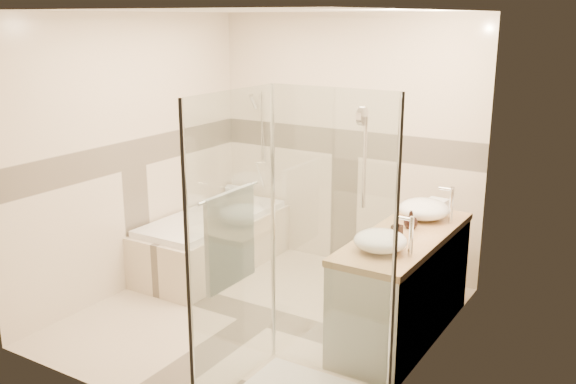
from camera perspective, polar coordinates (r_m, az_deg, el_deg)
The scene contains 12 objects.
room at distance 5.10m, azimuth -1.82°, elevation 1.72°, with size 2.82×3.02×2.52m.
bathtub at distance 6.48m, azimuth -6.66°, elevation -4.17°, with size 0.75×1.70×0.56m.
vanity at distance 5.15m, azimuth 10.17°, elevation -8.18°, with size 0.58×1.62×0.85m.
shower_enclosure at distance 4.19m, azimuth -0.20°, elevation -12.42°, with size 0.96×0.93×2.04m.
vessel_sink_near at distance 5.37m, azimuth 11.99°, elevation -1.49°, with size 0.41×0.41×0.17m, color white.
vessel_sink_far at distance 4.59m, azimuth 8.22°, elevation -4.31°, with size 0.38×0.38×0.15m, color white.
faucet_near at distance 5.29m, azimuth 14.23°, elevation -0.89°, with size 0.12×0.03×0.30m.
faucet_far at distance 4.49m, azimuth 10.79°, elevation -3.64°, with size 0.12×0.03×0.29m.
amenity_bottle_a at distance 4.86m, azimuth 9.66°, elevation -3.24°, with size 0.07×0.07×0.16m, color black.
amenity_bottle_b at distance 5.11m, azimuth 10.86°, elevation -2.43°, with size 0.11×0.11×0.14m, color black.
folded_towels at distance 5.61m, azimuth 12.84°, elevation -1.23°, with size 0.17×0.28×0.09m, color silver.
rolled_towel at distance 7.04m, azimuth -4.57°, elevation 0.12°, with size 0.11×0.11×0.24m, color silver.
Camera 1 is at (2.79, -4.13, 2.46)m, focal length 40.00 mm.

